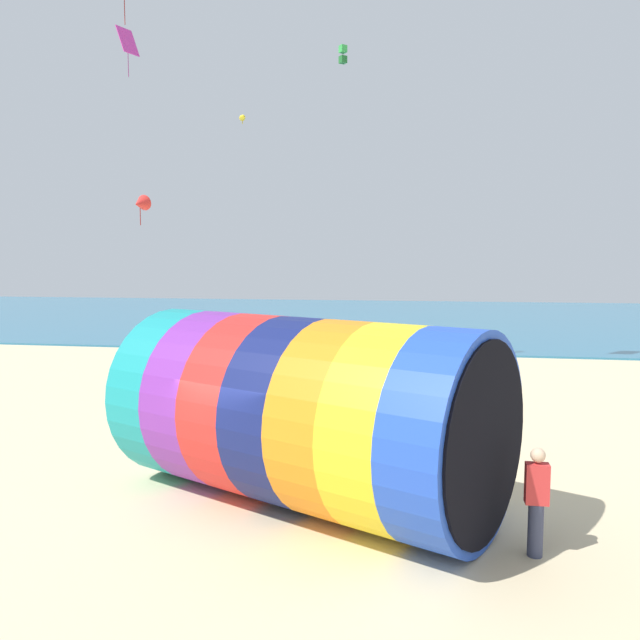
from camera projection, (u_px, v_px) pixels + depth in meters
name	position (u px, v px, depth m)	size (l,w,h in m)	color
ground_plane	(246.00, 508.00, 11.82)	(120.00, 120.00, 0.00)	beige
sea	(385.00, 317.00, 51.00)	(120.00, 40.00, 0.10)	teal
giant_inflatable_tube	(303.00, 411.00, 11.93)	(8.14, 6.43, 3.61)	teal
kite_handler	(536.00, 501.00, 9.83)	(0.36, 0.24, 1.76)	#383D56
kite_yellow_parafoil	(242.00, 118.00, 26.88)	(0.52, 0.77, 0.36)	yellow
kite_green_box	(343.00, 54.00, 25.04)	(0.36, 0.36, 0.73)	green
kite_magenta_diamond	(128.00, 42.00, 28.31)	(0.83, 1.05, 2.21)	#D1339E
kite_red_delta	(140.00, 204.00, 23.37)	(0.69, 0.78, 1.16)	red
bystander_near_water	(184.00, 361.00, 23.43)	(0.27, 0.39, 1.78)	#383D56
bystander_mid_beach	(171.00, 370.00, 21.58)	(0.42, 0.40, 1.73)	black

